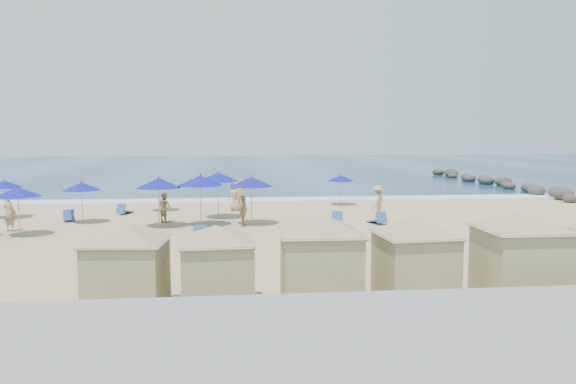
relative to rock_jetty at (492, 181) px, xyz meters
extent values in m
plane|color=tan|center=(-24.01, -24.90, -0.36)|extent=(160.00, 160.00, 0.00)
cube|color=navy|center=(-24.01, 30.10, -0.33)|extent=(160.00, 80.00, 0.06)
cube|color=white|center=(-24.01, -9.40, -0.32)|extent=(160.00, 2.50, 0.08)
cube|color=gray|center=(-24.01, -37.90, 0.19)|extent=(160.00, 2.20, 1.10)
cube|color=gray|center=(-24.01, -40.90, 0.80)|extent=(160.00, 4.00, 0.12)
ellipsoid|color=#2E2926|center=(-0.61, -12.90, -0.09)|extent=(1.00, 1.00, 0.65)
ellipsoid|color=#2E2926|center=(-0.13, -11.40, 0.05)|extent=(1.48, 1.48, 0.96)
ellipsoid|color=#2E2926|center=(0.35, -9.90, 0.02)|extent=(1.40, 1.40, 0.91)
ellipsoid|color=#2E2926|center=(-0.49, -8.40, 0.00)|extent=(1.32, 1.32, 0.86)
ellipsoid|color=#2E2926|center=(-0.01, -6.90, -0.02)|extent=(1.24, 1.24, 0.81)
ellipsoid|color=#2E2926|center=(0.47, -5.40, -0.04)|extent=(1.16, 1.16, 0.75)
ellipsoid|color=#2E2926|center=(-0.37, -3.90, -0.06)|extent=(1.08, 1.08, 0.70)
ellipsoid|color=#2E2926|center=(0.11, -2.40, -0.09)|extent=(1.00, 1.00, 0.65)
ellipsoid|color=#2E2926|center=(0.59, -0.90, 0.05)|extent=(1.48, 1.48, 0.96)
ellipsoid|color=#2E2926|center=(-0.25, 0.60, 0.02)|extent=(1.40, 1.40, 0.91)
ellipsoid|color=#2E2926|center=(0.23, 2.10, 0.00)|extent=(1.32, 1.32, 0.86)
ellipsoid|color=#2E2926|center=(-0.61, 3.60, -0.02)|extent=(1.24, 1.24, 0.81)
ellipsoid|color=#2E2926|center=(-0.13, 5.10, -0.04)|extent=(1.16, 1.16, 0.75)
ellipsoid|color=#2E2926|center=(0.35, 6.60, -0.06)|extent=(1.08, 1.08, 0.70)
ellipsoid|color=#2E2926|center=(-0.49, 8.10, -0.09)|extent=(1.00, 1.00, 0.65)
ellipsoid|color=#2E2926|center=(-0.01, 9.60, 0.05)|extent=(1.48, 1.48, 0.96)
ellipsoid|color=#2E2926|center=(0.47, 11.10, 0.02)|extent=(1.40, 1.40, 0.91)
ellipsoid|color=#2E2926|center=(-0.37, 12.60, 0.00)|extent=(1.32, 1.32, 0.86)
cube|color=black|center=(-21.63, -29.74, 0.03)|extent=(1.02, 1.02, 0.78)
cube|color=tan|center=(-26.91, -34.38, 0.61)|extent=(2.10, 2.10, 1.94)
cube|color=#9B8565|center=(-26.91, -34.38, 1.58)|extent=(2.21, 2.21, 0.08)
pyramid|color=#9B8565|center=(-26.91, -34.38, 2.06)|extent=(4.23, 4.23, 0.48)
cube|color=tan|center=(-24.54, -34.40, 0.58)|extent=(2.01, 2.01, 1.88)
cube|color=#9B8565|center=(-24.54, -34.40, 1.52)|extent=(2.11, 2.11, 0.08)
pyramid|color=#9B8565|center=(-24.54, -34.40, 1.99)|extent=(4.11, 4.11, 0.47)
cube|color=tan|center=(-21.69, -34.42, 0.68)|extent=(2.13, 2.13, 2.08)
cube|color=#9B8565|center=(-21.69, -34.42, 1.72)|extent=(2.24, 2.24, 0.08)
pyramid|color=#9B8565|center=(-21.69, -34.42, 2.24)|extent=(4.56, 4.56, 0.52)
cube|color=tan|center=(-18.95, -34.27, 0.61)|extent=(2.10, 2.10, 1.95)
cube|color=#9B8565|center=(-18.95, -34.27, 1.59)|extent=(2.20, 2.20, 0.08)
pyramid|color=#9B8565|center=(-18.95, -34.27, 2.07)|extent=(4.25, 4.25, 0.49)
cube|color=tan|center=(-16.01, -34.65, 0.70)|extent=(2.12, 2.12, 2.11)
cube|color=#9B8565|center=(-16.01, -34.65, 1.75)|extent=(2.22, 2.22, 0.08)
pyramid|color=#9B8565|center=(-16.01, -34.65, 2.28)|extent=(4.63, 4.63, 0.53)
cylinder|color=#A5A8AD|center=(-36.81, -16.46, 0.53)|extent=(0.05, 0.05, 1.78)
cone|color=#0D1393|center=(-36.81, -16.46, 1.59)|extent=(1.97, 1.97, 0.42)
sphere|color=#0D1393|center=(-36.81, -16.46, 1.85)|extent=(0.08, 0.08, 0.08)
cylinder|color=#A5A8AD|center=(-32.05, -18.64, 0.55)|extent=(0.05, 0.05, 1.82)
cone|color=#0D1393|center=(-32.05, -18.64, 1.62)|extent=(2.01, 2.01, 0.43)
sphere|color=#0D1393|center=(-32.05, -18.64, 1.88)|extent=(0.08, 0.08, 0.08)
cylinder|color=#A5A8AD|center=(-34.01, -22.28, 0.60)|extent=(0.05, 0.05, 1.91)
cone|color=#0D1393|center=(-34.01, -22.28, 1.73)|extent=(2.12, 2.12, 0.45)
sphere|color=#0D1393|center=(-34.01, -22.28, 2.01)|extent=(0.08, 0.08, 0.08)
cylinder|color=#A5A8AD|center=(-28.51, -14.26, 0.48)|extent=(0.04, 0.04, 1.69)
cone|color=#0D1393|center=(-28.51, -14.26, 1.48)|extent=(1.86, 1.86, 0.40)
sphere|color=#0D1393|center=(-28.51, -14.26, 1.73)|extent=(0.07, 0.07, 0.07)
cylinder|color=#A5A8AD|center=(-25.67, -20.23, 0.72)|extent=(0.06, 0.06, 2.17)
cone|color=#0D1393|center=(-25.67, -20.23, 2.01)|extent=(2.40, 2.40, 0.51)
sphere|color=#0D1393|center=(-25.67, -20.23, 2.32)|extent=(0.09, 0.09, 0.09)
cylinder|color=#A5A8AD|center=(-27.79, -20.44, 0.68)|extent=(0.05, 0.05, 2.08)
cone|color=#0D1393|center=(-27.79, -20.44, 1.91)|extent=(2.30, 2.30, 0.49)
sphere|color=#0D1393|center=(-27.79, -20.44, 2.22)|extent=(0.09, 0.09, 0.09)
cylinder|color=#A5A8AD|center=(-24.82, -17.64, 0.72)|extent=(0.06, 0.06, 2.16)
cone|color=#0D1393|center=(-24.82, -17.64, 1.99)|extent=(2.38, 2.38, 0.51)
sphere|color=#0D1393|center=(-24.82, -17.64, 2.31)|extent=(0.09, 0.09, 0.09)
cylinder|color=#A5A8AD|center=(-23.03, -20.12, 0.68)|extent=(0.05, 0.05, 2.09)
cone|color=#0D1393|center=(-23.03, -20.12, 1.92)|extent=(2.31, 2.31, 0.49)
sphere|color=#0D1393|center=(-23.03, -20.12, 2.22)|extent=(0.09, 0.09, 0.09)
cylinder|color=#A5A8AD|center=(-16.77, -12.62, 0.47)|extent=(0.04, 0.04, 1.66)
cone|color=#0D1393|center=(-16.77, -12.62, 1.46)|extent=(1.84, 1.84, 0.39)
sphere|color=#0D1393|center=(-16.77, -12.62, 1.70)|extent=(0.07, 0.07, 0.07)
cube|color=#294E97|center=(-32.99, -17.83, -0.20)|extent=(0.82, 1.28, 0.33)
cube|color=#294E97|center=(-32.88, -18.31, 0.04)|extent=(0.62, 0.44, 0.58)
cube|color=#294E97|center=(-30.41, -15.38, -0.21)|extent=(0.90, 1.26, 0.32)
cube|color=#294E97|center=(-30.58, -15.83, 0.02)|extent=(0.61, 0.48, 0.56)
cube|color=#294E97|center=(-25.57, -24.12, -0.19)|extent=(0.79, 1.38, 0.36)
cube|color=#294E97|center=(-25.49, -24.66, 0.08)|extent=(0.66, 0.44, 0.63)
cube|color=#294E97|center=(-18.48, -19.99, -0.20)|extent=(0.68, 1.27, 0.34)
cube|color=#294E97|center=(-18.52, -20.50, 0.05)|extent=(0.60, 0.38, 0.59)
cube|color=#294E97|center=(-16.39, -20.48, -0.20)|extent=(0.88, 1.31, 0.33)
cube|color=#294E97|center=(-16.25, -20.96, 0.04)|extent=(0.63, 0.47, 0.58)
imported|color=tan|center=(-34.92, -20.95, 0.56)|extent=(0.79, 0.68, 1.84)
imported|color=tan|center=(-27.70, -18.78, 0.47)|extent=(1.01, 1.02, 1.67)
imported|color=tan|center=(-23.50, -20.71, 0.43)|extent=(0.68, 1.01, 1.59)
imported|color=tan|center=(-15.79, -18.43, 0.57)|extent=(1.28, 1.37, 1.86)
imported|color=tan|center=(-23.86, -14.67, 0.57)|extent=(1.05, 1.07, 1.87)
imported|color=tan|center=(-23.47, -14.01, 0.58)|extent=(0.73, 0.51, 1.89)
camera|label=1|loc=(-24.15, -49.44, 4.45)|focal=35.00mm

